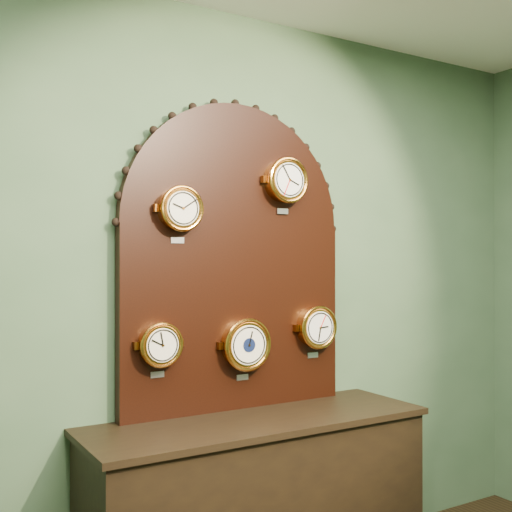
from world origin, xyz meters
TOP-DOWN VIEW (x-y plane):
  - wall_back at (0.00, 2.50)m, footprint 4.00×0.00m
  - shop_counter at (0.00, 2.23)m, footprint 1.60×0.50m
  - display_board at (0.00, 2.45)m, footprint 1.26×0.06m
  - roman_clock at (-0.32, 2.38)m, footprint 0.21×0.08m
  - arabic_clock at (0.26, 2.38)m, footprint 0.24×0.08m
  - hygrometer at (-0.42, 2.38)m, footprint 0.21×0.08m
  - barometer at (0.02, 2.38)m, footprint 0.26×0.08m
  - tide_clock at (0.45, 2.38)m, footprint 0.23×0.08m

SIDE VIEW (x-z plane):
  - shop_counter at x=0.00m, z-range 0.00..0.80m
  - barometer at x=0.02m, z-range 1.00..1.30m
  - hygrometer at x=-0.42m, z-range 1.05..1.31m
  - tide_clock at x=0.45m, z-range 1.07..1.35m
  - wall_back at x=0.00m, z-range -0.60..3.40m
  - display_board at x=0.00m, z-range 0.86..2.39m
  - roman_clock at x=-0.32m, z-range 1.66..1.93m
  - arabic_clock at x=0.26m, z-range 1.82..2.11m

